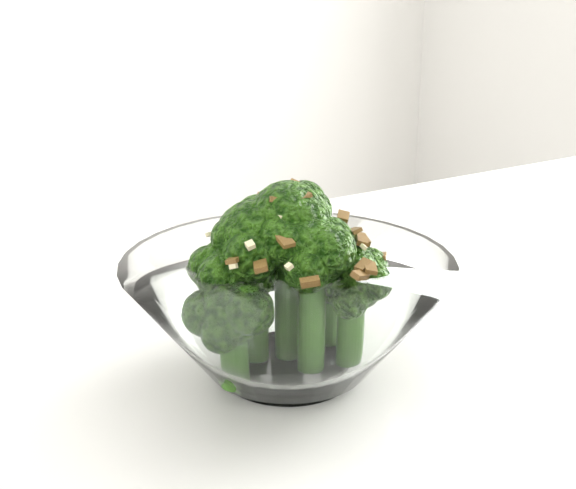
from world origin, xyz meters
TOP-DOWN VIEW (x-y plane):
  - table at (-0.06, -0.08)m, footprint 1.28×0.92m
  - broccoli_dish at (-0.19, 0.01)m, footprint 0.21×0.21m

SIDE VIEW (x-z plane):
  - table at x=-0.06m, z-range 0.31..1.06m
  - broccoli_dish at x=-0.19m, z-range 0.74..0.86m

